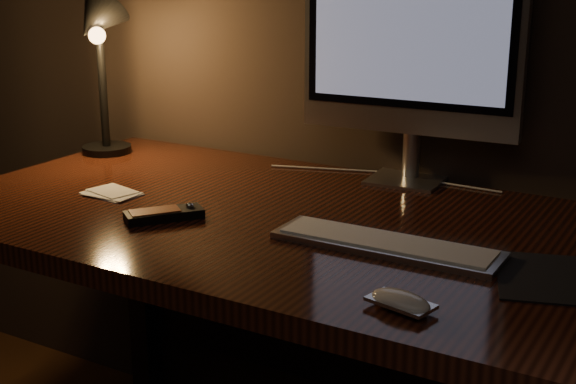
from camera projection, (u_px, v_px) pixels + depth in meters
The scene contains 8 objects.
desk at pixel (349, 276), 1.56m from camera, with size 1.60×0.75×0.75m.
monitor at pixel (411, 46), 1.65m from camera, with size 0.47×0.15×0.49m.
keyboard at pixel (386, 244), 1.34m from camera, with size 0.39×0.11×0.01m, color silver.
mouse at pixel (401, 303), 1.11m from camera, with size 0.09×0.05×0.02m, color white.
media_remote at pixel (164, 214), 1.49m from camera, with size 0.13×0.15×0.03m.
papers at pixel (112, 193), 1.65m from camera, with size 0.12×0.08×0.01m, color white.
desk_lamp at pixel (98, 43), 1.87m from camera, with size 0.18×0.21×0.41m.
cable at pixel (383, 177), 1.77m from camera, with size 0.00×0.00×0.52m, color white.
Camera 1 is at (0.63, 0.61, 1.22)m, focal length 50.00 mm.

